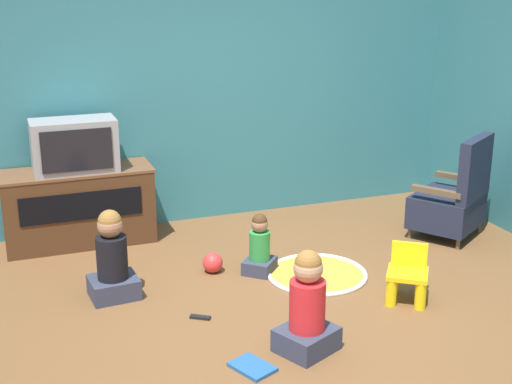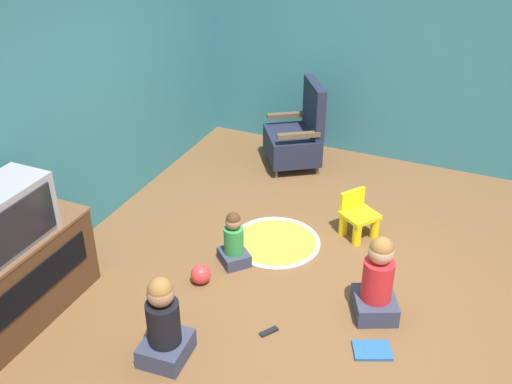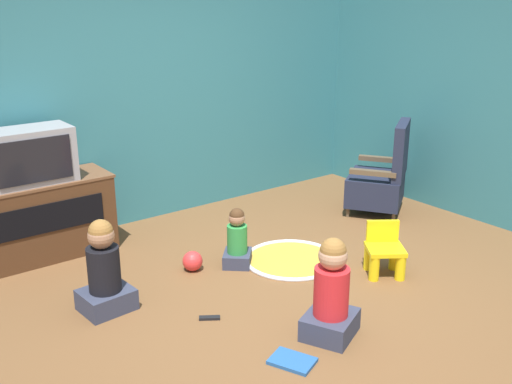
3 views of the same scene
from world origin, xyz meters
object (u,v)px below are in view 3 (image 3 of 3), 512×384
(child_watching_right, at_px, (104,272))
(remote_control, at_px, (210,318))
(tv_cabinet, at_px, (34,219))
(television, at_px, (27,156))
(toy_ball, at_px, (193,261))
(book, at_px, (292,361))
(child_watching_left, at_px, (331,294))
(yellow_kid_chair, at_px, (384,253))
(child_watching_center, at_px, (237,241))
(black_armchair, at_px, (381,179))

(child_watching_right, height_order, remote_control, child_watching_right)
(tv_cabinet, distance_m, television, 0.57)
(toy_ball, bearing_deg, book, -97.69)
(television, height_order, remote_control, television)
(child_watching_left, relative_size, child_watching_right, 1.01)
(tv_cabinet, bearing_deg, toy_ball, -48.64)
(television, distance_m, remote_control, 2.09)
(toy_ball, distance_m, book, 1.53)
(child_watching_left, xyz_separation_m, child_watching_right, (-1.05, 1.25, -0.00))
(yellow_kid_chair, distance_m, child_watching_center, 1.23)
(toy_ball, bearing_deg, tv_cabinet, 131.36)
(toy_ball, relative_size, remote_control, 1.13)
(black_armchair, height_order, child_watching_left, black_armchair)
(child_watching_right, distance_m, toy_ball, 0.89)
(child_watching_center, bearing_deg, toy_ball, 111.64)
(tv_cabinet, relative_size, child_watching_center, 2.62)
(black_armchair, bearing_deg, yellow_kid_chair, 8.93)
(black_armchair, xyz_separation_m, child_watching_center, (-1.97, -0.15, -0.14))
(yellow_kid_chair, bearing_deg, child_watching_center, 169.93)
(book, bearing_deg, television, -7.36)
(black_armchair, relative_size, child_watching_left, 1.37)
(yellow_kid_chair, height_order, toy_ball, yellow_kid_chair)
(tv_cabinet, xyz_separation_m, yellow_kid_chair, (2.16, -2.07, -0.18))
(remote_control, bearing_deg, child_watching_right, -14.06)
(tv_cabinet, distance_m, remote_control, 1.95)
(child_watching_left, distance_m, book, 0.52)
(toy_ball, relative_size, book, 0.51)
(television, xyz_separation_m, yellow_kid_chair, (2.16, -2.04, -0.74))
(tv_cabinet, distance_m, toy_ball, 1.44)
(black_armchair, relative_size, book, 2.97)
(tv_cabinet, distance_m, child_watching_left, 2.73)
(child_watching_center, bearing_deg, book, -160.36)
(toy_ball, height_order, book, toy_ball)
(child_watching_right, relative_size, toy_ball, 4.17)
(tv_cabinet, bearing_deg, television, -90.00)
(black_armchair, relative_size, child_watching_center, 1.90)
(black_armchair, relative_size, toy_ball, 5.77)
(television, height_order, toy_ball, television)
(television, height_order, child_watching_right, television)
(black_armchair, distance_m, yellow_kid_chair, 1.52)
(book, bearing_deg, child_watching_center, -45.78)
(child_watching_center, xyz_separation_m, child_watching_right, (-1.21, -0.04, 0.08))
(black_armchair, distance_m, toy_ball, 2.35)
(child_watching_center, height_order, child_watching_right, child_watching_right)
(child_watching_left, height_order, remote_control, child_watching_left)
(television, relative_size, remote_control, 4.89)
(child_watching_right, bearing_deg, remote_control, -52.44)
(tv_cabinet, height_order, child_watching_center, tv_cabinet)
(tv_cabinet, height_order, remote_control, tv_cabinet)
(child_watching_center, relative_size, child_watching_right, 0.73)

